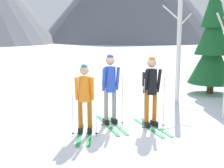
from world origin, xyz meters
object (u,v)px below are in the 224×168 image
Objects in this scene: skier_in_orange at (85,96)px; pine_tree_near at (213,43)px; skier_in_black at (151,87)px; skier_in_blue at (110,85)px; birch_tree_tall at (179,49)px.

pine_tree_near reaches higher than skier_in_orange.
skier_in_orange is 0.93× the size of skier_in_black.
skier_in_black is 5.08m from pine_tree_near.
birch_tree_tall reaches higher than skier_in_blue.
skier_in_black is at bearing -25.77° from skier_in_blue.
skier_in_orange is 4.53m from birch_tree_tall.
skier_in_orange is 1.70m from skier_in_black.
birch_tree_tall is at bearing 52.02° from skier_in_black.
skier_in_blue is 1.04m from skier_in_black.
skier_in_orange is 0.48× the size of birch_tree_tall.
pine_tree_near reaches higher than birch_tree_tall.
pine_tree_near is at bearing 41.75° from skier_in_black.
skier_in_blue is 0.52× the size of birch_tree_tall.
pine_tree_near is at bearing 31.61° from skier_in_blue.
skier_in_orange is 0.39× the size of pine_tree_near.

